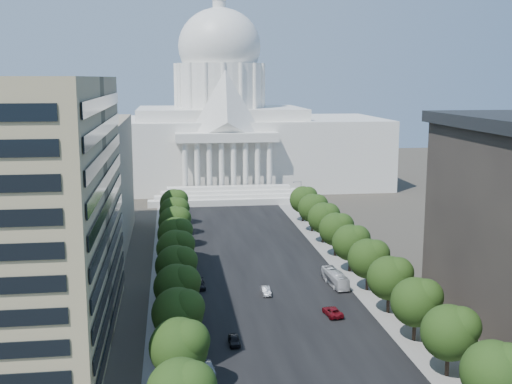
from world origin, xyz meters
name	(u,v)px	position (x,y,z in m)	size (l,w,h in m)	color
road_asphalt	(253,252)	(0.00, 90.00, 0.00)	(30.00, 260.00, 0.01)	black
sidewalk_left	(171,254)	(-19.00, 90.00, 0.00)	(8.00, 260.00, 0.02)	gray
sidewalk_right	(333,249)	(19.00, 90.00, 0.00)	(8.00, 260.00, 0.02)	gray
capitol	(220,132)	(0.00, 184.89, 20.01)	(120.00, 56.00, 73.00)	white
office_block_left_far	(44,185)	(-48.00, 100.00, 15.00)	(38.00, 52.00, 30.00)	gray
tree_l_b	(181,346)	(-17.66, 23.81, 6.45)	(7.79, 7.60, 9.97)	#33261C
tree_l_c	(180,312)	(-17.66, 35.81, 6.45)	(7.79, 7.60, 9.97)	#33261C
tree_l_d	(179,286)	(-17.66, 47.81, 6.45)	(7.79, 7.60, 9.97)	#33261C
tree_l_e	(178,265)	(-17.66, 59.81, 6.45)	(7.79, 7.60, 9.97)	#33261C
tree_l_f	(177,248)	(-17.66, 71.81, 6.45)	(7.79, 7.60, 9.97)	#33261C
tree_l_g	(176,233)	(-17.66, 83.81, 6.45)	(7.79, 7.60, 9.97)	#33261C
tree_l_h	(176,221)	(-17.66, 95.81, 6.45)	(7.79, 7.60, 9.97)	#33261C
tree_l_i	(175,211)	(-17.66, 107.81, 6.45)	(7.79, 7.60, 9.97)	#33261C
tree_l_j	(175,202)	(-17.66, 119.81, 6.45)	(7.79, 7.60, 9.97)	#33261C
tree_r_a	(497,371)	(18.34, 11.81, 6.45)	(7.79, 7.60, 9.97)	#33261C
tree_r_b	(452,331)	(18.34, 23.81, 6.45)	(7.79, 7.60, 9.97)	#33261C
tree_r_c	(418,301)	(18.34, 35.81, 6.45)	(7.79, 7.60, 9.97)	#33261C
tree_r_d	(391,277)	(18.34, 47.81, 6.45)	(7.79, 7.60, 9.97)	#33261C
tree_r_e	(370,257)	(18.34, 59.81, 6.45)	(7.79, 7.60, 9.97)	#33261C
tree_r_f	(352,242)	(18.34, 71.81, 6.45)	(7.79, 7.60, 9.97)	#33261C
tree_r_g	(337,228)	(18.34, 83.81, 6.45)	(7.79, 7.60, 9.97)	#33261C
tree_r_h	(325,217)	(18.34, 95.81, 6.45)	(7.79, 7.60, 9.97)	#33261C
tree_r_i	(314,207)	(18.34, 107.81, 6.45)	(7.79, 7.60, 9.97)	#33261C
tree_r_j	(304,199)	(18.34, 119.81, 6.45)	(7.79, 7.60, 9.97)	#33261C
streetlight_b	(430,306)	(19.90, 35.00, 5.82)	(2.61, 0.44, 9.00)	gray
streetlight_c	(377,260)	(19.90, 60.00, 5.82)	(2.61, 0.44, 9.00)	gray
streetlight_d	(343,230)	(19.90, 85.00, 5.82)	(2.61, 0.44, 9.00)	gray
streetlight_e	(318,208)	(19.90, 110.00, 5.82)	(2.61, 0.44, 9.00)	gray
streetlight_f	(299,191)	(19.90, 135.00, 5.82)	(2.61, 0.44, 9.00)	gray
car_dark_a	(234,340)	(-9.59, 37.99, 0.70)	(1.65, 4.11, 1.40)	black
car_silver	(266,291)	(-1.50, 59.92, 0.71)	(1.50, 4.30, 1.42)	#9D9EA4
car_red	(332,312)	(8.14, 47.70, 0.73)	(2.41, 5.23, 1.45)	maroon
car_dark_b	(200,285)	(-13.50, 65.08, 0.70)	(1.97, 4.85, 1.41)	black
car_parked	(209,368)	(-14.00, 29.05, 0.70)	(1.65, 4.10, 1.40)	#95989C
city_bus	(335,278)	(12.68, 63.52, 1.41)	(2.38, 10.15, 2.83)	silver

